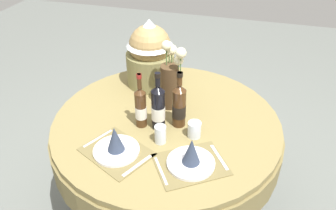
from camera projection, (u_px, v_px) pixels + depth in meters
ground at (167, 204)px, 2.39m from camera, size 8.00×8.00×0.00m
dining_table at (166, 137)px, 2.04m from camera, size 1.36×1.36×0.76m
place_setting_left at (116, 145)px, 1.70m from camera, size 0.42×0.38×0.16m
place_setting_right at (191, 158)px, 1.62m from camera, size 0.43×0.41×0.16m
flower_vase at (170, 79)px, 1.97m from camera, size 0.16×0.15×0.43m
wine_bottle_left at (158, 107)px, 1.82m from camera, size 0.08×0.08×0.35m
wine_bottle_centre at (179, 106)px, 1.85m from camera, size 0.08×0.08×0.34m
wine_bottle_right at (141, 107)px, 1.85m from camera, size 0.07×0.07×0.33m
tumbler_near_left at (160, 134)px, 1.76m from camera, size 0.06×0.06×0.10m
tumbler_mid at (194, 129)px, 1.81m from camera, size 0.07×0.07×0.09m
gift_tub_back_left at (150, 51)px, 2.18m from camera, size 0.32×0.32×0.46m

